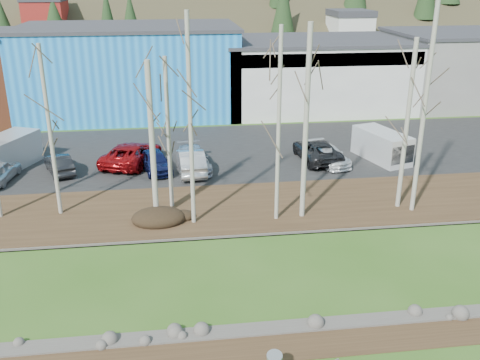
{
  "coord_description": "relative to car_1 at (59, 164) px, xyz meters",
  "views": [
    {
      "loc": [
        -2.29,
        -13.72,
        12.84
      ],
      "look_at": [
        1.17,
        12.68,
        2.5
      ],
      "focal_mm": 40.0,
      "sensor_mm": 36.0,
      "label": 1
    }
  ],
  "objects": [
    {
      "name": "building_grey",
      "position": [
        38.0,
        17.34,
        2.87
      ],
      "size": [
        14.28,
        12.24,
        7.3
      ],
      "color": "slate",
      "rests_on": "ground"
    },
    {
      "name": "far_bank_rocks",
      "position": [
        10.0,
        -10.36,
        -0.78
      ],
      "size": [
        80.0,
        0.8,
        0.46
      ],
      "primitive_type": null,
      "color": "#47423D",
      "rests_on": "ground"
    },
    {
      "name": "dirt_strip",
      "position": [
        10.0,
        -19.56,
        -0.77
      ],
      "size": [
        80.0,
        1.8,
        0.03
      ],
      "primitive_type": "cube",
      "color": "#382616",
      "rests_on": "ground"
    },
    {
      "name": "far_bank",
      "position": [
        10.0,
        -7.16,
        -0.71
      ],
      "size": [
        80.0,
        7.0,
        0.15
      ],
      "primitive_type": "cube",
      "color": "#382616",
      "rests_on": "ground"
    },
    {
      "name": "building_blue",
      "position": [
        4.0,
        17.34,
        3.37
      ],
      "size": [
        20.4,
        12.24,
        8.3
      ],
      "color": "blue",
      "rests_on": "ground"
    },
    {
      "name": "river",
      "position": [
        10.0,
        -14.46,
        -0.78
      ],
      "size": [
        80.0,
        8.0,
        0.9
      ],
      "primitive_type": null,
      "color": "black",
      "rests_on": "ground"
    },
    {
      "name": "car_2",
      "position": [
        4.98,
        1.23,
        0.11
      ],
      "size": [
        4.28,
        5.93,
        1.5
      ],
      "primitive_type": "imported",
      "rotation": [
        0.0,
        0.0,
        2.77
      ],
      "color": "#9F0D10",
      "rests_on": "parking_lot"
    },
    {
      "name": "birch_2",
      "position": [
        8.64,
        -8.91,
        4.9
      ],
      "size": [
        0.23,
        0.23,
        11.08
      ],
      "color": "#A8A498",
      "rests_on": "far_bank"
    },
    {
      "name": "building_white",
      "position": [
        22.0,
        17.32,
        2.63
      ],
      "size": [
        18.36,
        12.24,
        6.8
      ],
      "color": "#B9BAB5",
      "rests_on": "ground"
    },
    {
      "name": "car_4",
      "position": [
        6.45,
        -0.47,
        0.07
      ],
      "size": [
        2.71,
        4.46,
        1.42
      ],
      "primitive_type": "imported",
      "rotation": [
        0.0,
        0.0,
        0.26
      ],
      "color": "#131948",
      "rests_on": "parking_lot"
    },
    {
      "name": "birch_3",
      "position": [
        6.63,
        -8.15,
        3.7
      ],
      "size": [
        0.3,
        0.3,
        8.67
      ],
      "color": "#A8A498",
      "rests_on": "far_bank"
    },
    {
      "name": "birch_5",
      "position": [
        13.2,
        -9.03,
        4.55
      ],
      "size": [
        0.21,
        0.21,
        10.36
      ],
      "color": "#A8A498",
      "rests_on": "far_bank"
    },
    {
      "name": "car_9",
      "position": [
        4.55,
        1.23,
        0.11
      ],
      "size": [
        4.28,
        5.93,
        1.5
      ],
      "primitive_type": "imported",
      "rotation": [
        0.0,
        0.0,
        2.77
      ],
      "color": "#9F0D10",
      "rests_on": "parking_lot"
    },
    {
      "name": "birch_1",
      "position": [
        1.22,
        -6.75,
        4.06
      ],
      "size": [
        0.22,
        0.22,
        9.39
      ],
      "color": "#A8A498",
      "rests_on": "far_bank"
    },
    {
      "name": "car_3",
      "position": [
        9.07,
        -0.37,
        0.06
      ],
      "size": [
        2.49,
        5.06,
        1.42
      ],
      "primitive_type": "imported",
      "rotation": [
        0.0,
        0.0,
        0.11
      ],
      "color": "#A7A9B0",
      "rests_on": "parking_lot"
    },
    {
      "name": "parking_lot",
      "position": [
        10.0,
        3.34,
        -0.71
      ],
      "size": [
        80.0,
        14.0,
        0.14
      ],
      "primitive_type": "cube",
      "color": "black",
      "rests_on": "ground"
    },
    {
      "name": "dirt_mound",
      "position": [
        6.74,
        -8.66,
        -0.34
      ],
      "size": [
        2.95,
        2.08,
        0.58
      ],
      "primitive_type": "ellipsoid",
      "color": "black",
      "rests_on": "far_bank"
    },
    {
      "name": "van_grey",
      "position": [
        -3.79,
        1.13,
        0.48
      ],
      "size": [
        4.01,
        5.58,
        2.25
      ],
      "rotation": [
        0.0,
        0.0,
        -0.41
      ],
      "color": "#B1B3B5",
      "rests_on": "parking_lot"
    },
    {
      "name": "near_bank_rocks",
      "position": [
        10.0,
        -18.56,
        -0.78
      ],
      "size": [
        80.0,
        0.8,
        0.5
      ],
      "primitive_type": null,
      "color": "#47423D",
      "rests_on": "ground"
    },
    {
      "name": "car_6",
      "position": [
        18.01,
        0.28,
        0.11
      ],
      "size": [
        2.83,
        5.56,
        1.5
      ],
      "primitive_type": "imported",
      "rotation": [
        0.0,
        0.0,
        3.2
      ],
      "color": "#252427",
      "rests_on": "parking_lot"
    },
    {
      "name": "birch_7",
      "position": [
        20.54,
        -8.31,
        4.16
      ],
      "size": [
        0.25,
        0.25,
        9.58
      ],
      "color": "#A8A498",
      "rests_on": "far_bank"
    },
    {
      "name": "car_5",
      "position": [
        8.87,
        -1.03,
        0.16
      ],
      "size": [
        1.98,
        4.95,
        1.6
      ],
      "primitive_type": "imported",
      "rotation": [
        0.0,
        0.0,
        3.2
      ],
      "color": "#B7B7B9",
      "rests_on": "parking_lot"
    },
    {
      "name": "birch_8",
      "position": [
        21.14,
        -8.92,
        5.86
      ],
      "size": [
        0.25,
        0.25,
        12.99
      ],
      "color": "#A8A498",
      "rests_on": "far_bank"
    },
    {
      "name": "birch_6",
      "position": [
        14.69,
        -8.87,
        4.6
      ],
      "size": [
        0.28,
        0.28,
        10.47
      ],
      "color": "#A8A498",
      "rests_on": "far_bank"
    },
    {
      "name": "birch_4",
      "position": [
        7.49,
        -6.56,
        3.67
      ],
      "size": [
        0.24,
        0.24,
        8.61
      ],
      "color": "#A8A498",
      "rests_on": "far_bank"
    },
    {
      "name": "van_white",
      "position": [
        22.75,
        -0.3,
        0.4
      ],
      "size": [
        3.18,
        5.11,
        2.08
      ],
      "rotation": [
        0.0,
        0.0,
        0.27
      ],
      "color": "silver",
      "rests_on": "parking_lot"
    },
    {
      "name": "car_1",
      "position": [
        0.0,
        0.0,
        0.0
      ],
      "size": [
        2.72,
        4.13,
        1.29
      ],
      "primitive_type": "imported",
      "rotation": [
        0.0,
        0.0,
        3.52
      ],
      "color": "black",
      "rests_on": "parking_lot"
    },
    {
      "name": "car_7",
      "position": [
        18.59,
        -0.52,
        0.0
      ],
      "size": [
        2.8,
        4.74,
        1.29
      ],
      "primitive_type": "imported",
      "rotation": [
        0.0,
        0.0,
        0.24
      ],
      "color": "white",
      "rests_on": "parking_lot"
    }
  ]
}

